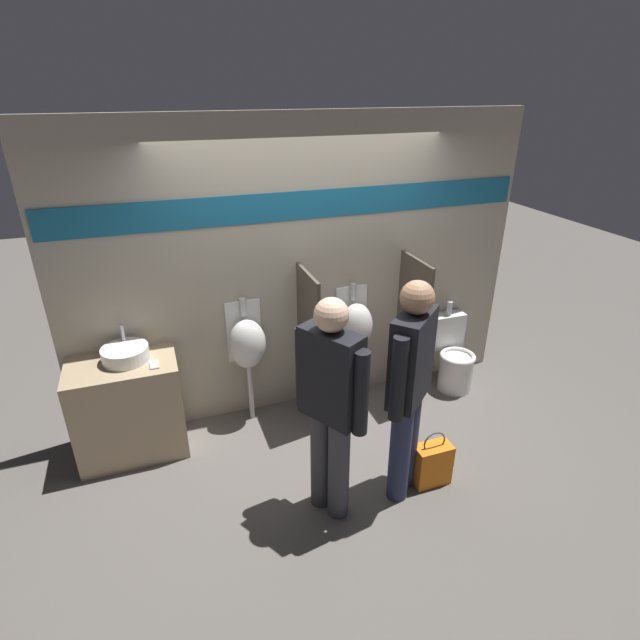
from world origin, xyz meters
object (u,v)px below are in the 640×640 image
(toilet, at_px, (453,358))
(shopping_bag, at_px, (432,464))
(sink_basin, at_px, (125,354))
(cell_phone, at_px, (154,364))
(urinal_far, at_px, (355,326))
(person_in_vest, at_px, (330,403))
(person_with_lanyard, at_px, (409,385))
(urinal_near_counter, at_px, (247,344))

(toilet, relative_size, shopping_bag, 1.82)
(sink_basin, height_order, cell_phone, sink_basin)
(sink_basin, distance_m, toilet, 3.16)
(urinal_far, relative_size, person_in_vest, 0.70)
(shopping_bag, bearing_deg, person_with_lanyard, 176.63)
(person_in_vest, relative_size, person_with_lanyard, 0.98)
(toilet, height_order, shopping_bag, toilet)
(urinal_far, distance_m, toilet, 1.16)
(cell_phone, relative_size, person_in_vest, 0.08)
(sink_basin, distance_m, shopping_bag, 2.60)
(sink_basin, relative_size, urinal_far, 0.31)
(toilet, height_order, person_in_vest, person_in_vest)
(person_with_lanyard, bearing_deg, person_in_vest, 136.95)
(shopping_bag, bearing_deg, toilet, 51.49)
(sink_basin, height_order, urinal_near_counter, urinal_near_counter)
(cell_phone, xyz_separation_m, shopping_bag, (1.95, -1.09, -0.68))
(sink_basin, bearing_deg, toilet, -1.12)
(person_in_vest, xyz_separation_m, shopping_bag, (0.85, -0.03, -0.76))
(shopping_bag, bearing_deg, cell_phone, 150.88)
(urinal_far, relative_size, toilet, 1.35)
(cell_phone, distance_m, toilet, 2.94)
(person_with_lanyard, bearing_deg, shopping_bag, -45.26)
(person_with_lanyard, relative_size, shopping_bag, 3.60)
(person_in_vest, bearing_deg, sink_basin, 16.93)
(person_in_vest, bearing_deg, shopping_bag, -121.92)
(cell_phone, bearing_deg, urinal_near_counter, 16.72)
(person_in_vest, bearing_deg, toilet, -87.26)
(urinal_near_counter, distance_m, person_with_lanyard, 1.59)
(sink_basin, distance_m, cell_phone, 0.27)
(urinal_far, bearing_deg, toilet, -7.67)
(urinal_near_counter, bearing_deg, sink_basin, -175.41)
(urinal_near_counter, distance_m, urinal_far, 1.05)
(urinal_near_counter, bearing_deg, toilet, -3.85)
(person_with_lanyard, height_order, shopping_bag, person_with_lanyard)
(urinal_far, relative_size, person_with_lanyard, 0.68)
(urinal_near_counter, xyz_separation_m, urinal_far, (1.05, 0.00, 0.00))
(cell_phone, height_order, person_with_lanyard, person_with_lanyard)
(cell_phone, bearing_deg, person_in_vest, -43.95)
(toilet, bearing_deg, urinal_far, 172.33)
(person_in_vest, bearing_deg, urinal_near_counter, -16.96)
(urinal_far, relative_size, shopping_bag, 2.46)
(cell_phone, height_order, urinal_far, urinal_far)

